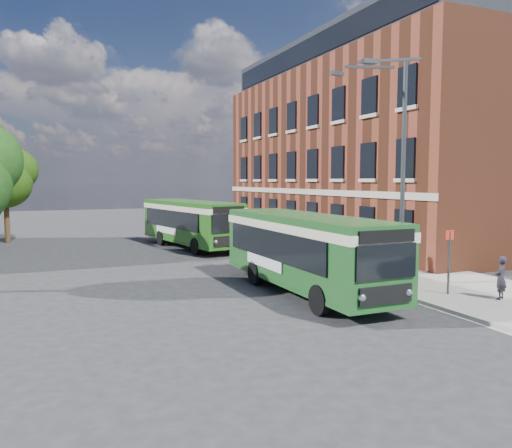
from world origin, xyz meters
name	(u,v)px	position (x,y,z in m)	size (l,w,h in m)	color
ground	(264,288)	(0.00, 0.00, 0.00)	(120.00, 120.00, 0.00)	#272729
pavement	(316,251)	(7.00, 8.00, 0.07)	(6.00, 48.00, 0.15)	gray
kerb_line	(270,255)	(3.95, 8.00, 0.01)	(0.12, 48.00, 0.01)	beige
brick_office	(374,144)	(14.00, 12.00, 6.97)	(12.10, 26.00, 14.20)	brown
street_lamp	(396,169)	(4.84, -2.00, 4.79)	(2.96, 2.38, 9.00)	#3C4042
bus_stop_sign	(449,258)	(5.60, -4.20, 1.51)	(0.35, 0.08, 2.52)	#3C4042
bus_front	(305,246)	(1.14, -1.32, 1.83)	(2.74, 10.02, 3.02)	#1D5420
bus_rear	(191,219)	(0.60, 13.04, 1.83)	(4.24, 10.26, 3.02)	#215D16
pedestrian_a	(501,278)	(6.68, -5.55, 0.92)	(0.56, 0.37, 1.54)	black
pedestrian_b	(389,254)	(6.16, 0.00, 1.05)	(0.87, 0.68, 1.80)	black
tree_right	(6,175)	(-10.46, 20.48, 4.73)	(4.13, 3.93, 6.98)	#3C2916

